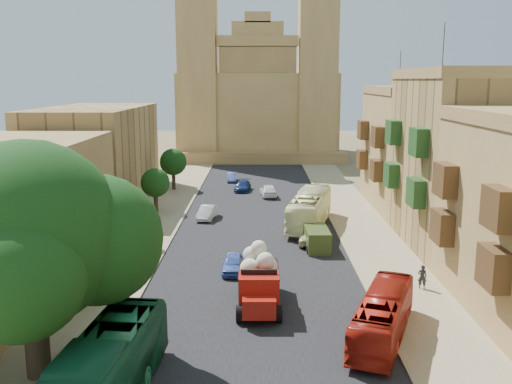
{
  "coord_description": "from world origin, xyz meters",
  "views": [
    {
      "loc": [
        0.25,
        -19.21,
        12.87
      ],
      "look_at": [
        0.0,
        26.0,
        4.0
      ],
      "focal_mm": 40.0,
      "sensor_mm": 36.0,
      "label": 1
    }
  ],
  "objects_px": {
    "ficus_tree": "(31,240)",
    "pedestrian_a": "(422,277)",
    "red_truck": "(259,279)",
    "street_tree_b": "(128,212)",
    "olive_pickup": "(317,239)",
    "church": "(258,101)",
    "car_white_b": "(268,190)",
    "street_tree_c": "(155,183)",
    "car_blue_a": "(233,263)",
    "bus_red_east": "(383,316)",
    "car_dkblue": "(243,186)",
    "car_blue_b": "(232,177)",
    "bus_cream_east": "(310,209)",
    "street_tree_d": "(173,162)",
    "bus_green_north": "(100,379)",
    "street_tree_a": "(80,259)",
    "pedestrian_c": "(381,287)",
    "car_cream": "(313,237)",
    "car_white_a": "(207,213)"
  },
  "relations": [
    {
      "from": "ficus_tree",
      "to": "pedestrian_a",
      "type": "relative_size",
      "value": 6.78
    },
    {
      "from": "red_truck",
      "to": "ficus_tree",
      "type": "bearing_deg",
      "value": -140.12
    },
    {
      "from": "street_tree_b",
      "to": "olive_pickup",
      "type": "xyz_separation_m",
      "value": [
        14.73,
        -0.56,
        -1.99
      ]
    },
    {
      "from": "church",
      "to": "car_white_b",
      "type": "bearing_deg",
      "value": -87.88
    },
    {
      "from": "street_tree_c",
      "to": "car_blue_a",
      "type": "bearing_deg",
      "value": -64.83
    },
    {
      "from": "bus_red_east",
      "to": "red_truck",
      "type": "bearing_deg",
      "value": -13.26
    },
    {
      "from": "car_dkblue",
      "to": "car_blue_b",
      "type": "bearing_deg",
      "value": 110.05
    },
    {
      "from": "bus_cream_east",
      "to": "car_dkblue",
      "type": "bearing_deg",
      "value": -55.53
    },
    {
      "from": "street_tree_d",
      "to": "church",
      "type": "bearing_deg",
      "value": 71.91
    },
    {
      "from": "car_blue_b",
      "to": "ficus_tree",
      "type": "bearing_deg",
      "value": -100.46
    },
    {
      "from": "bus_green_north",
      "to": "bus_red_east",
      "type": "relative_size",
      "value": 1.28
    },
    {
      "from": "red_truck",
      "to": "olive_pickup",
      "type": "relative_size",
      "value": 1.56
    },
    {
      "from": "bus_cream_east",
      "to": "street_tree_a",
      "type": "bearing_deg",
      "value": 64.51
    },
    {
      "from": "bus_green_north",
      "to": "car_white_b",
      "type": "xyz_separation_m",
      "value": [
        7.2,
        42.79,
        -0.82
      ]
    },
    {
      "from": "church",
      "to": "car_blue_b",
      "type": "height_order",
      "value": "church"
    },
    {
      "from": "street_tree_c",
      "to": "olive_pickup",
      "type": "distance_m",
      "value": 19.48
    },
    {
      "from": "car_white_b",
      "to": "pedestrian_a",
      "type": "xyz_separation_m",
      "value": [
        9.2,
        -28.95,
        0.07
      ]
    },
    {
      "from": "bus_cream_east",
      "to": "car_white_b",
      "type": "bearing_deg",
      "value": -62.08
    },
    {
      "from": "bus_cream_east",
      "to": "street_tree_b",
      "type": "bearing_deg",
      "value": 37.02
    },
    {
      "from": "pedestrian_c",
      "to": "red_truck",
      "type": "bearing_deg",
      "value": -80.08
    },
    {
      "from": "bus_cream_east",
      "to": "car_white_b",
      "type": "height_order",
      "value": "bus_cream_east"
    },
    {
      "from": "car_white_b",
      "to": "pedestrian_a",
      "type": "bearing_deg",
      "value": 101.63
    },
    {
      "from": "church",
      "to": "bus_red_east",
      "type": "xyz_separation_m",
      "value": [
        6.5,
        -70.83,
        -8.32
      ]
    },
    {
      "from": "car_cream",
      "to": "car_dkblue",
      "type": "bearing_deg",
      "value": -64.81
    },
    {
      "from": "street_tree_d",
      "to": "car_cream",
      "type": "bearing_deg",
      "value": -57.79
    },
    {
      "from": "red_truck",
      "to": "car_blue_a",
      "type": "bearing_deg",
      "value": 106.61
    },
    {
      "from": "car_blue_a",
      "to": "red_truck",
      "type": "bearing_deg",
      "value": -72.58
    },
    {
      "from": "street_tree_a",
      "to": "olive_pickup",
      "type": "xyz_separation_m",
      "value": [
        14.73,
        11.44,
        -2.01
      ]
    },
    {
      "from": "car_white_b",
      "to": "street_tree_c",
      "type": "bearing_deg",
      "value": 28.62
    },
    {
      "from": "ficus_tree",
      "to": "street_tree_a",
      "type": "height_order",
      "value": "ficus_tree"
    },
    {
      "from": "car_blue_b",
      "to": "bus_green_north",
      "type": "bearing_deg",
      "value": -96.28
    },
    {
      "from": "bus_green_north",
      "to": "pedestrian_a",
      "type": "height_order",
      "value": "bus_green_north"
    },
    {
      "from": "bus_green_north",
      "to": "car_dkblue",
      "type": "relative_size",
      "value": 2.73
    },
    {
      "from": "car_blue_a",
      "to": "car_cream",
      "type": "bearing_deg",
      "value": 49.85
    },
    {
      "from": "street_tree_b",
      "to": "car_cream",
      "type": "xyz_separation_m",
      "value": [
        14.54,
        0.92,
        -2.22
      ]
    },
    {
      "from": "car_blue_a",
      "to": "car_white_a",
      "type": "height_order",
      "value": "car_white_a"
    },
    {
      "from": "olive_pickup",
      "to": "car_white_a",
      "type": "height_order",
      "value": "olive_pickup"
    },
    {
      "from": "street_tree_a",
      "to": "car_white_a",
      "type": "height_order",
      "value": "street_tree_a"
    },
    {
      "from": "car_white_a",
      "to": "car_white_b",
      "type": "distance_m",
      "value": 12.23
    },
    {
      "from": "car_blue_a",
      "to": "car_dkblue",
      "type": "xyz_separation_m",
      "value": [
        -0.18,
        29.19,
        -0.02
      ]
    },
    {
      "from": "church",
      "to": "car_white_a",
      "type": "bearing_deg",
      "value": -95.83
    },
    {
      "from": "car_dkblue",
      "to": "street_tree_d",
      "type": "bearing_deg",
      "value": -179.86
    },
    {
      "from": "church",
      "to": "car_cream",
      "type": "height_order",
      "value": "church"
    },
    {
      "from": "street_tree_c",
      "to": "car_dkblue",
      "type": "distance_m",
      "value": 14.09
    },
    {
      "from": "ficus_tree",
      "to": "car_dkblue",
      "type": "height_order",
      "value": "ficus_tree"
    },
    {
      "from": "street_tree_c",
      "to": "red_truck",
      "type": "bearing_deg",
      "value": -66.84
    },
    {
      "from": "street_tree_c",
      "to": "car_white_a",
      "type": "height_order",
      "value": "street_tree_c"
    },
    {
      "from": "street_tree_c",
      "to": "car_cream",
      "type": "height_order",
      "value": "street_tree_c"
    },
    {
      "from": "car_cream",
      "to": "pedestrian_a",
      "type": "xyz_separation_m",
      "value": [
        5.95,
        -10.07,
        0.21
      ]
    },
    {
      "from": "olive_pickup",
      "to": "bus_cream_east",
      "type": "height_order",
      "value": "bus_cream_east"
    }
  ]
}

